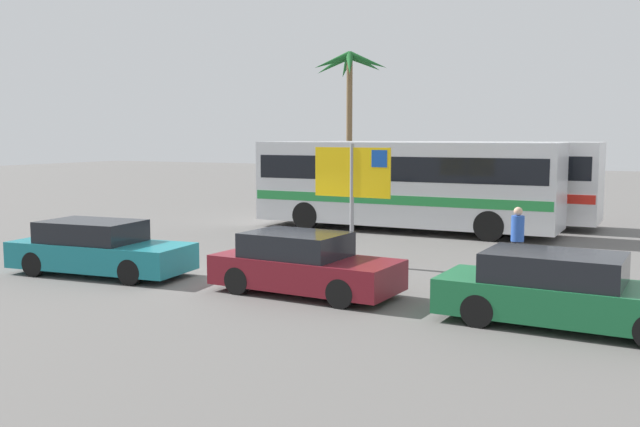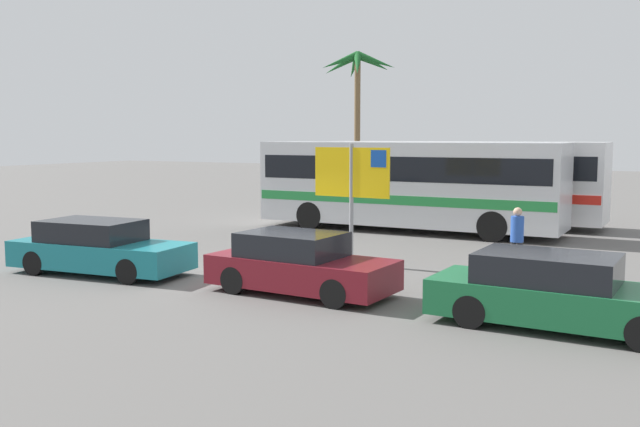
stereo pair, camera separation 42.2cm
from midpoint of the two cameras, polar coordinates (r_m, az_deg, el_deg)
The scene contains 9 objects.
ground at distance 17.39m, azimuth -4.62°, elevation -5.02°, with size 120.00×120.00×0.00m, color #605E5B.
bus_front_coach at distance 25.38m, azimuth 7.55°, elevation 2.57°, with size 10.82×2.50×3.17m.
bus_rear_coach at distance 28.05m, azimuth 11.51°, elevation 2.84°, with size 10.82×2.50×3.17m.
ferry_sign at distance 18.52m, azimuth 3.34°, elevation 2.94°, with size 2.20×0.20×3.20m.
car_teal at distance 18.28m, azimuth -16.78°, elevation -2.69°, with size 4.66×2.12×1.32m.
car_green at distance 13.32m, azimuth 19.49°, elevation -6.06°, with size 4.63×1.87×1.32m.
car_maroon at distance 15.29m, azimuth -0.91°, elevation -4.14°, with size 4.14×1.89×1.32m.
pedestrian_crossing_lot at distance 18.12m, azimuth 16.23°, elevation -1.68°, with size 0.32×0.32×1.65m.
palm_tree_seaside at distance 38.53m, azimuth 3.32°, elevation 10.77°, with size 4.25×3.87×7.89m.
Camera 2 is at (9.41, -14.25, 3.40)m, focal length 39.74 mm.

